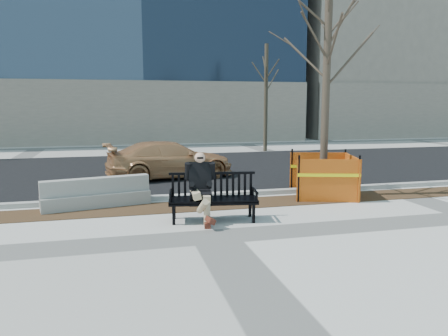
% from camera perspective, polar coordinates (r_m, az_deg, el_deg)
% --- Properties ---
extents(ground, '(120.00, 120.00, 0.00)m').
position_cam_1_polar(ground, '(8.67, -1.25, -8.98)').
color(ground, beige).
rests_on(ground, ground).
extents(mulch_strip, '(40.00, 1.20, 0.02)m').
position_cam_1_polar(mulch_strip, '(11.13, -4.24, -5.02)').
color(mulch_strip, '#47301C').
rests_on(mulch_strip, ground).
extents(asphalt_street, '(60.00, 10.40, 0.01)m').
position_cam_1_polar(asphalt_street, '(17.16, -7.79, -0.26)').
color(asphalt_street, black).
rests_on(asphalt_street, ground).
extents(curb, '(60.00, 0.25, 0.12)m').
position_cam_1_polar(curb, '(12.03, -5.02, -3.72)').
color(curb, '#9E9B93').
rests_on(curb, ground).
extents(bench, '(2.09, 1.02, 1.07)m').
position_cam_1_polar(bench, '(9.80, -1.43, -6.91)').
color(bench, black).
rests_on(bench, ground).
extents(seated_man, '(0.81, 1.18, 1.53)m').
position_cam_1_polar(seated_man, '(9.84, -3.09, -6.86)').
color(seated_man, black).
rests_on(seated_man, ground).
extents(tree_fence, '(3.12, 3.12, 6.29)m').
position_cam_1_polar(tree_fence, '(12.61, 12.79, -3.61)').
color(tree_fence, orange).
rests_on(tree_fence, ground).
extents(sedan, '(4.63, 2.39, 1.29)m').
position_cam_1_polar(sedan, '(15.39, -7.03, -1.28)').
color(sedan, '#B87F4E').
rests_on(sedan, ground).
extents(jersey_barrier_left, '(2.70, 1.07, 0.76)m').
position_cam_1_polar(jersey_barrier_left, '(11.48, -16.33, -4.94)').
color(jersey_barrier_left, gray).
rests_on(jersey_barrier_left, ground).
extents(far_tree_right, '(2.29, 2.29, 6.17)m').
position_cam_1_polar(far_tree_right, '(23.90, 5.42, 2.25)').
color(far_tree_right, '#42392A').
rests_on(far_tree_right, ground).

